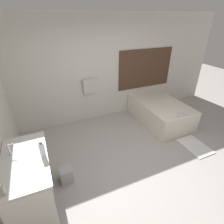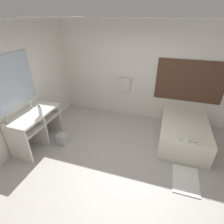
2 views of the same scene
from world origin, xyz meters
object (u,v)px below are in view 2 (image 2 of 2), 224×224
(water_bottle_1, at_px, (40,111))
(waste_bin, at_px, (62,139))
(soap_dispenser, at_px, (6,120))
(bathtub, at_px, (183,130))

(water_bottle_1, bearing_deg, waste_bin, 39.08)
(soap_dispenser, distance_m, waste_bin, 1.28)
(water_bottle_1, height_order, waste_bin, water_bottle_1)
(bathtub, bearing_deg, soap_dispenser, -153.91)
(bathtub, bearing_deg, waste_bin, -159.64)
(soap_dispenser, bearing_deg, water_bottle_1, 45.66)
(waste_bin, bearing_deg, bathtub, 20.36)
(water_bottle_1, xyz_separation_m, waste_bin, (0.27, 0.22, -0.84))
(soap_dispenser, relative_size, waste_bin, 0.63)
(bathtub, xyz_separation_m, waste_bin, (-2.77, -1.03, -0.17))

